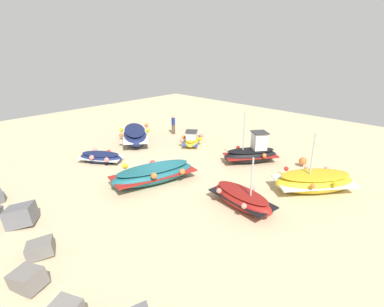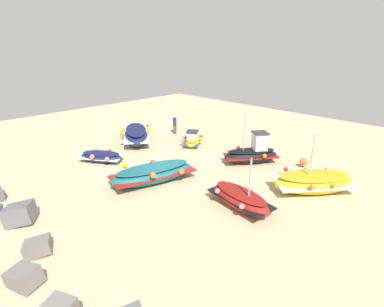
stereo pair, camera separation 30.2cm
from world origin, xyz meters
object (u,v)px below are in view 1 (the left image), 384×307
at_px(fishing_boat_2, 252,153).
at_px(fishing_boat_6, 314,181).
at_px(fishing_boat_0, 135,135).
at_px(fishing_boat_1, 154,174).
at_px(mooring_buoy_0, 303,161).
at_px(person_walking, 173,124).
at_px(fishing_boat_5, 101,157).
at_px(fishing_boat_4, 192,139).
at_px(fishing_boat_3, 242,198).

height_order(fishing_boat_2, fishing_boat_6, fishing_boat_2).
xyz_separation_m(fishing_boat_0, fishing_boat_1, (-6.98, 3.75, -0.10)).
relative_size(fishing_boat_6, mooring_buoy_0, 7.00).
xyz_separation_m(fishing_boat_2, person_walking, (8.85, -0.93, 0.30)).
bearing_deg(mooring_buoy_0, fishing_boat_2, 30.69).
bearing_deg(fishing_boat_1, fishing_boat_6, 141.45).
bearing_deg(fishing_boat_2, fishing_boat_5, 169.41).
bearing_deg(mooring_buoy_0, fishing_boat_6, 124.02).
bearing_deg(fishing_boat_4, mooring_buoy_0, 64.33).
relative_size(fishing_boat_0, fishing_boat_5, 1.63).
bearing_deg(fishing_boat_4, fishing_boat_6, 46.51).
bearing_deg(fishing_boat_0, fishing_boat_2, -129.26).
distance_m(fishing_boat_3, mooring_buoy_0, 7.13).
bearing_deg(fishing_boat_5, fishing_boat_2, -168.90).
bearing_deg(fishing_boat_4, fishing_boat_0, -89.37).
relative_size(fishing_boat_3, fishing_boat_4, 1.21).
relative_size(fishing_boat_3, fishing_boat_6, 0.83).
height_order(fishing_boat_1, fishing_boat_2, fishing_boat_2).
distance_m(fishing_boat_2, fishing_boat_6, 4.99).
bearing_deg(fishing_boat_6, fishing_boat_2, 115.58).
xyz_separation_m(fishing_boat_1, fishing_boat_3, (-5.40, -1.20, -0.05)).
bearing_deg(person_walking, fishing_boat_2, -144.72).
height_order(fishing_boat_0, fishing_boat_5, fishing_boat_0).
height_order(fishing_boat_1, fishing_boat_6, fishing_boat_6).
xyz_separation_m(fishing_boat_5, person_walking, (1.39, -8.08, 0.60)).
xyz_separation_m(fishing_boat_2, fishing_boat_3, (-2.99, 5.42, -0.19)).
xyz_separation_m(fishing_boat_3, person_walking, (11.84, -6.34, 0.48)).
bearing_deg(fishing_boat_0, fishing_boat_1, -174.49).
bearing_deg(fishing_boat_0, fishing_boat_4, -108.65).
distance_m(person_walking, mooring_buoy_0, 11.77).
bearing_deg(person_walking, fishing_boat_1, 171.74).
relative_size(fishing_boat_5, fishing_boat_6, 0.70).
relative_size(fishing_boat_2, fishing_boat_3, 1.01).
height_order(fishing_boat_0, fishing_boat_6, fishing_boat_6).
distance_m(fishing_boat_6, person_walking, 13.86).
bearing_deg(fishing_boat_6, person_walking, 120.66).
height_order(fishing_boat_1, person_walking, person_walking).
relative_size(fishing_boat_0, fishing_boat_2, 1.37).
distance_m(fishing_boat_4, person_walking, 3.37).
distance_m(fishing_boat_0, fishing_boat_3, 12.64).
distance_m(fishing_boat_5, person_walking, 8.22).
bearing_deg(fishing_boat_0, mooring_buoy_0, -125.79).
height_order(fishing_boat_0, fishing_boat_4, fishing_boat_0).
bearing_deg(fishing_boat_6, fishing_boat_5, 155.28).
relative_size(fishing_boat_3, person_walking, 2.24).
bearing_deg(fishing_boat_4, fishing_boat_5, -51.14).
xyz_separation_m(fishing_boat_4, person_walking, (3.19, -0.93, 0.56)).
bearing_deg(fishing_boat_1, person_walking, -124.86).
bearing_deg(fishing_boat_0, fishing_boat_5, 148.00).
distance_m(fishing_boat_4, fishing_boat_6, 10.57).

